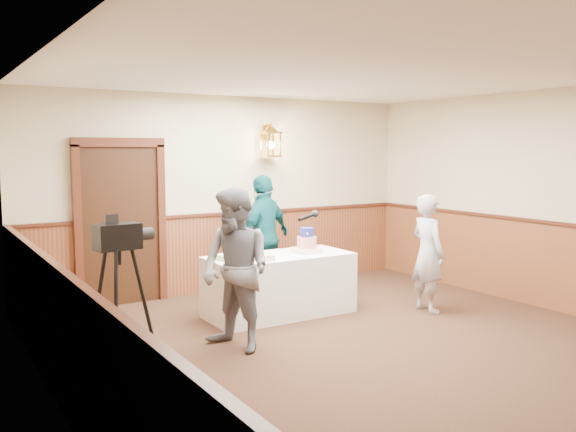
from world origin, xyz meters
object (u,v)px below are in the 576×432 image
Objects in this scene: interviewer at (236,270)px; display_table at (279,285)px; sheet_cake_green at (227,257)px; tiered_cake at (307,243)px; tv_camera_rig at (120,320)px; assistant_p at (264,236)px; sheet_cake_yellow at (260,257)px; baker at (428,253)px.

display_table is at bearing 112.13° from interviewer.
display_table is 6.76× the size of sheet_cake_green.
display_table is at bearing 175.15° from tiered_cake.
display_table is at bearing 24.56° from tv_camera_rig.
assistant_p reaches higher than sheet_cake_green.
interviewer is 1.15× the size of tv_camera_rig.
tiered_cake is 0.22× the size of tv_camera_rig.
interviewer is 0.98× the size of assistant_p.
tiered_cake is 0.19× the size of interviewer.
tiered_cake is 1.68m from interviewer.
tiered_cake is at bearing 71.96° from assistant_p.
tiered_cake is 0.96× the size of sheet_cake_yellow.
sheet_cake_green is 2.31m from tv_camera_rig.
baker reaches higher than tiered_cake.
assistant_p is at bearing 71.79° from display_table.
display_table is 2.83m from tv_camera_rig.
baker is (1.29, -0.81, -0.13)m from tiered_cake.
sheet_cake_green reaches higher than display_table.
tiered_cake is 0.21× the size of baker.
sheet_cake_green is (-0.32, 0.22, -0.00)m from sheet_cake_yellow.
assistant_p is (-0.09, 0.92, -0.02)m from tiered_cake.
display_table is 0.63m from tiered_cake.
sheet_cake_green is at bearing 146.01° from sheet_cake_yellow.
sheet_cake_yellow reaches higher than display_table.
assistant_p is at bearing 40.36° from sheet_cake_green.
sheet_cake_yellow reaches higher than sheet_cake_green.
sheet_cake_yellow is at bearing 34.64° from assistant_p.
assistant_p is at bearing 95.41° from tiered_cake.
display_table is 5.73× the size of tiered_cake.
display_table is at bearing 69.51° from baker.
assistant_p is at bearing 44.78° from baker.
sheet_cake_yellow is at bearing -33.99° from sheet_cake_green.
sheet_cake_yellow is 1.23× the size of sheet_cake_green.
sheet_cake_green is 1.28m from assistant_p.
baker reaches higher than tv_camera_rig.
assistant_p is at bearing 58.09° from sheet_cake_yellow.
tv_camera_rig is (-2.78, -1.44, -0.22)m from tiered_cake.
display_table is 1.08× the size of interviewer.
baker is (2.03, -0.68, -0.04)m from sheet_cake_yellow.
sheet_cake_yellow is 1.23m from assistant_p.
assistant_p is 1.17× the size of tv_camera_rig.
interviewer is at bearing 97.66° from baker.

